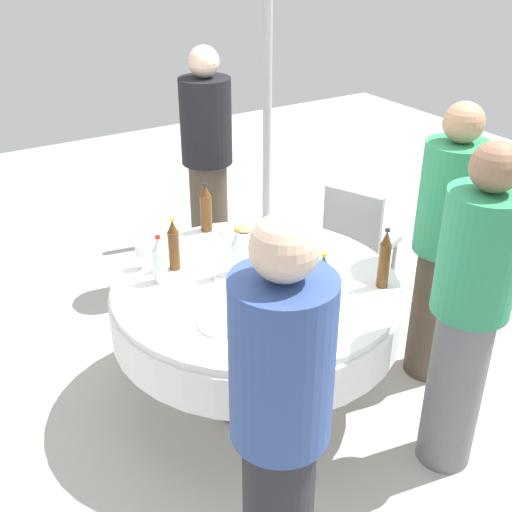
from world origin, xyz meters
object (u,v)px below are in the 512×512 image
(bottle_brown_outer, at_px, (206,209))
(person_north, at_px, (208,167))
(bottle_clear_right, at_px, (159,261))
(bottle_green_east, at_px, (323,280))
(plate_south, at_px, (221,323))
(bottle_brown_front, at_px, (174,246))
(wine_glass_rear, at_px, (142,252))
(person_front, at_px, (468,312))
(chair_left, at_px, (358,236))
(person_outer, at_px, (445,244))
(bottle_clear_rear, at_px, (237,252))
(dining_table, at_px, (256,305))
(person_right, at_px, (280,428))
(wine_glass_outer, at_px, (215,262))
(bottle_brown_north, at_px, (384,260))
(plate_mid, at_px, (243,231))
(bottle_amber_left, at_px, (300,258))

(bottle_brown_outer, relative_size, person_north, 0.18)
(bottle_clear_right, relative_size, bottle_green_east, 0.97)
(bottle_green_east, bearing_deg, plate_south, -99.15)
(bottle_brown_front, relative_size, wine_glass_rear, 2.13)
(plate_south, height_order, person_front, person_front)
(plate_south, height_order, chair_left, chair_left)
(person_north, relative_size, person_outer, 1.05)
(bottle_brown_front, distance_m, bottle_clear_rear, 0.33)
(bottle_brown_front, bearing_deg, bottle_clear_right, -55.10)
(dining_table, xyz_separation_m, person_right, (1.06, -0.56, 0.28))
(person_right, bearing_deg, bottle_clear_rear, -86.03)
(bottle_clear_right, xyz_separation_m, wine_glass_rear, (-0.18, -0.02, -0.02))
(dining_table, relative_size, person_front, 0.92)
(dining_table, xyz_separation_m, wine_glass_rear, (-0.43, -0.44, 0.24))
(wine_glass_outer, bearing_deg, bottle_brown_north, 53.95)
(bottle_brown_north, relative_size, plate_south, 1.49)
(bottle_clear_rear, height_order, wine_glass_rear, bottle_clear_rear)
(bottle_brown_outer, relative_size, plate_south, 1.39)
(plate_mid, bearing_deg, dining_table, -23.88)
(bottle_brown_outer, bearing_deg, bottle_clear_right, -49.53)
(dining_table, distance_m, bottle_brown_outer, 0.72)
(bottle_brown_front, bearing_deg, person_north, 143.55)
(bottle_clear_right, relative_size, plate_south, 1.21)
(person_right, bearing_deg, bottle_brown_north, -119.56)
(dining_table, relative_size, person_outer, 0.93)
(wine_glass_rear, bearing_deg, bottle_amber_left, 51.16)
(bottle_green_east, bearing_deg, bottle_clear_rear, -155.93)
(bottle_brown_outer, xyz_separation_m, bottle_clear_rear, (0.53, -0.10, -0.02))
(bottle_brown_north, height_order, plate_mid, bottle_brown_north)
(bottle_brown_outer, relative_size, chair_left, 0.34)
(bottle_brown_outer, xyz_separation_m, chair_left, (0.19, 1.01, -0.36))
(bottle_brown_outer, xyz_separation_m, wine_glass_rear, (0.23, -0.50, -0.04))
(bottle_amber_left, bearing_deg, bottle_brown_front, -130.34)
(bottle_amber_left, height_order, bottle_green_east, bottle_green_east)
(bottle_green_east, height_order, plate_mid, bottle_green_east)
(bottle_brown_outer, xyz_separation_m, person_north, (-0.61, 0.33, 0.00))
(bottle_amber_left, height_order, person_outer, person_outer)
(bottle_brown_north, height_order, bottle_brown_outer, bottle_brown_north)
(person_north, xyz_separation_m, person_outer, (1.60, 0.59, -0.04))
(bottle_brown_north, bearing_deg, plate_mid, -162.29)
(bottle_clear_rear, bearing_deg, plate_mid, 146.05)
(bottle_amber_left, xyz_separation_m, person_right, (0.97, -0.76, 0.01))
(dining_table, bearing_deg, plate_south, -53.69)
(wine_glass_outer, xyz_separation_m, chair_left, (-0.34, 1.24, -0.32))
(bottle_brown_outer, xyz_separation_m, bottle_green_east, (0.99, 0.11, -0.02))
(bottle_brown_north, bearing_deg, bottle_green_east, -96.59)
(wine_glass_rear, bearing_deg, bottle_brown_outer, 114.83)
(bottle_green_east, xyz_separation_m, wine_glass_rear, (-0.76, -0.60, -0.03))
(bottle_green_east, distance_m, plate_mid, 0.86)
(bottle_amber_left, distance_m, wine_glass_rear, 0.82)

